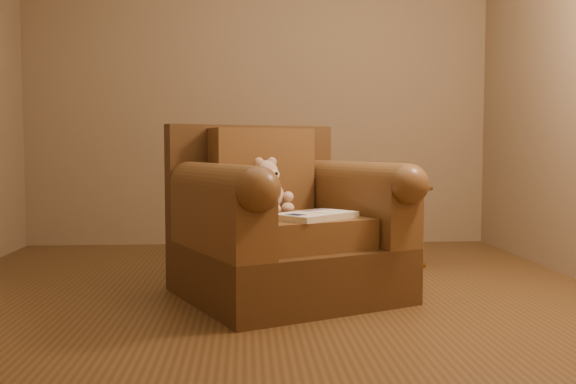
{
  "coord_description": "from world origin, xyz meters",
  "views": [
    {
      "loc": [
        -0.11,
        -3.6,
        0.85
      ],
      "look_at": [
        0.12,
        -0.09,
        0.6
      ],
      "focal_mm": 40.0,
      "sensor_mm": 36.0,
      "label": 1
    }
  ],
  "objects": [
    {
      "name": "teddy_bear",
      "position": [
        0.02,
        0.08,
        0.59
      ],
      "size": [
        0.25,
        0.27,
        0.33
      ],
      "rotation": [
        0.0,
        0.0,
        0.68
      ],
      "color": "#D4AE94",
      "rests_on": "armchair"
    },
    {
      "name": "armchair",
      "position": [
        0.1,
        0.01,
        0.38
      ],
      "size": [
        1.42,
        1.4,
        0.98
      ],
      "rotation": [
        0.0,
        0.0,
        0.43
      ],
      "color": "#4B3119",
      "rests_on": "floor"
    },
    {
      "name": "side_table",
      "position": [
        1.0,
        0.86,
        0.31
      ],
      "size": [
        0.4,
        0.4,
        0.57
      ],
      "color": "#B98032",
      "rests_on": "floor"
    },
    {
      "name": "guidebook",
      "position": [
        0.25,
        -0.25,
        0.49
      ],
      "size": [
        0.49,
        0.48,
        0.03
      ],
      "rotation": [
        0.0,
        0.0,
        0.75
      ],
      "color": "beige",
      "rests_on": "armchair"
    },
    {
      "name": "floor",
      "position": [
        0.0,
        0.0,
        0.0
      ],
      "size": [
        4.0,
        4.0,
        0.0
      ],
      "primitive_type": "plane",
      "color": "brown",
      "rests_on": "ground"
    }
  ]
}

